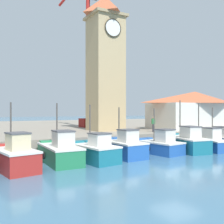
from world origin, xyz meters
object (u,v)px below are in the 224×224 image
Objects in this scene: fishing_boat_left_inner at (60,152)px; fishing_boat_right_outer at (204,142)px; clock_tower at (105,60)px; dock_worker_near_tower at (153,124)px; warehouse_right at (195,110)px; port_crane_near at (87,67)px; fishing_boat_right_inner at (185,142)px; fishing_boat_left_outer at (14,157)px; fishing_boat_mid_left at (94,151)px; fishing_boat_far_right at (217,140)px; fishing_boat_mid_right at (159,145)px; fishing_boat_center at (123,147)px.

fishing_boat_right_outer is (13.76, -0.44, -0.09)m from fishing_boat_left_inner.
dock_worker_near_tower is (3.47, -4.41, -7.20)m from clock_tower.
port_crane_near reaches higher than warehouse_right.
fishing_boat_right_inner is (11.47, -0.25, 0.01)m from fishing_boat_left_inner.
warehouse_right is at bearing 38.56° from fishing_boat_right_inner.
clock_tower is at bearing 40.83° from fishing_boat_left_outer.
fishing_boat_mid_left is 19.70m from port_crane_near.
fishing_boat_mid_left is 0.81× the size of fishing_boat_right_inner.
clock_tower is 10.50× the size of dock_worker_near_tower.
fishing_boat_left_outer is 0.84× the size of fishing_boat_right_inner.
fishing_boat_right_outer is at bearing -60.28° from clock_tower.
dock_worker_near_tower is (9.51, 5.38, 1.47)m from fishing_boat_mid_left.
clock_tower is (6.04, 9.79, 8.67)m from fishing_boat_mid_left.
fishing_boat_left_outer is at bearing -177.77° from fishing_boat_right_inner.
fishing_boat_left_inner reaches higher than dock_worker_near_tower.
fishing_boat_far_right is 3.31× the size of dock_worker_near_tower.
fishing_boat_far_right is (19.53, 1.04, -0.11)m from fishing_boat_left_outer.
fishing_boat_far_right is at bearing -64.00° from port_crane_near.
fishing_boat_right_outer is (5.12, -0.29, -0.00)m from fishing_boat_mid_right.
warehouse_right is at bearing 18.34° from fishing_boat_left_inner.
fishing_boat_left_inner is 15.04m from clock_tower.
fishing_boat_left_inner is 0.23× the size of port_crane_near.
fishing_boat_left_inner is 21.46m from warehouse_right.
fishing_boat_right_outer is at bearing -132.02° from warehouse_right.
fishing_boat_right_inner is 0.32× the size of clock_tower.
fishing_boat_center is (2.76, 0.57, 0.03)m from fishing_boat_mid_left.
fishing_boat_center is at bearing -1.62° from fishing_boat_left_inner.
fishing_boat_mid_left is at bearing -176.21° from fishing_boat_far_right.
fishing_boat_left_outer is 17.40m from clock_tower.
port_crane_near is (-2.54, 15.80, 8.87)m from fishing_boat_right_inner.
fishing_boat_right_inner is at bearing -141.44° from warehouse_right.
fishing_boat_left_outer is at bearing -126.37° from port_crane_near.
fishing_boat_far_right is (11.36, 0.37, -0.07)m from fishing_boat_center.
fishing_boat_mid_left reaches higher than fishing_boat_center.
clock_tower is at bearing -95.35° from port_crane_near.
fishing_boat_mid_right is at bearing -88.07° from clock_tower.
warehouse_right is at bearing 17.85° from fishing_boat_left_outer.
fishing_boat_right_outer is 0.44× the size of warehouse_right.
fishing_boat_left_outer is 16.89m from fishing_boat_right_outer.
fishing_boat_right_outer reaches higher than fishing_boat_center.
warehouse_right reaches higher than fishing_boat_left_inner.
fishing_boat_center is 3.59m from fishing_boat_mid_right.
fishing_boat_right_outer is 3.34× the size of dock_worker_near_tower.
fishing_boat_mid_right is at bearing 5.06° from fishing_boat_mid_left.
fishing_boat_far_right is 14.81m from clock_tower.
fishing_boat_left_inner is at bearing 14.68° from fishing_boat_left_outer.
fishing_boat_right_inner reaches higher than dock_worker_near_tower.
clock_tower is 9.13m from dock_worker_near_tower.
fishing_boat_right_inner is at bearing 175.36° from fishing_boat_right_outer.
fishing_boat_left_outer is at bearing -165.32° from fishing_boat_left_inner.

